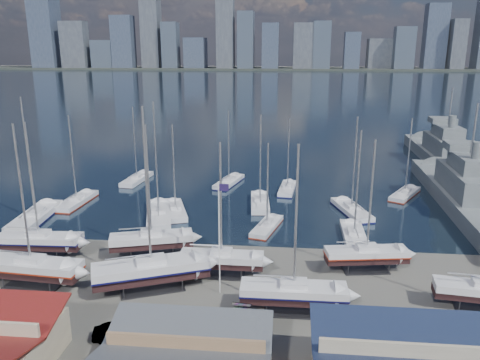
# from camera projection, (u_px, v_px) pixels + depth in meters

# --- Properties ---
(ground) EXTENTS (1400.00, 1400.00, 0.00)m
(ground) POSITION_uv_depth(u_px,v_px,m) (217.00, 282.00, 50.33)
(ground) COLOR #605E59
(ground) RESTS_ON ground
(water) EXTENTS (1400.00, 600.00, 0.40)m
(water) POSITION_uv_depth(u_px,v_px,m) (278.00, 84.00, 347.58)
(water) COLOR #19293B
(water) RESTS_ON ground
(far_shore) EXTENTS (1400.00, 80.00, 2.20)m
(far_shore) POSITION_uv_depth(u_px,v_px,m) (282.00, 69.00, 596.52)
(far_shore) COLOR #2D332D
(far_shore) RESTS_ON ground
(skyline) EXTENTS (639.14, 43.80, 107.69)m
(skyline) POSITION_uv_depth(u_px,v_px,m) (276.00, 38.00, 581.10)
(skyline) COLOR #475166
(skyline) RESTS_ON far_shore
(shed_grey) EXTENTS (12.60, 8.40, 4.17)m
(shed_grey) POSITION_uv_depth(u_px,v_px,m) (186.00, 359.00, 34.42)
(shed_grey) COLOR #8C6B4C
(shed_grey) RESTS_ON ground
(sailboat_cradle_0) EXTENTS (10.25, 3.20, 16.39)m
(sailboat_cradle_0) POSITION_uv_depth(u_px,v_px,m) (39.00, 241.00, 56.06)
(sailboat_cradle_0) COLOR #2D2D33
(sailboat_cradle_0) RESTS_ON ground
(sailboat_cradle_1) EXTENTS (10.99, 3.90, 17.32)m
(sailboat_cradle_1) POSITION_uv_depth(u_px,v_px,m) (31.00, 267.00, 49.04)
(sailboat_cradle_1) COLOR #2D2D33
(sailboat_cradle_1) RESTS_ON ground
(sailboat_cradle_2) EXTENTS (10.22, 5.40, 16.06)m
(sailboat_cradle_2) POSITION_uv_depth(u_px,v_px,m) (152.00, 240.00, 56.37)
(sailboat_cradle_2) COLOR #2D2D33
(sailboat_cradle_2) RESTS_ON ground
(sailboat_cradle_3) EXTENTS (12.32, 7.72, 19.08)m
(sailboat_cradle_3) POSITION_uv_depth(u_px,v_px,m) (151.00, 270.00, 48.31)
(sailboat_cradle_3) COLOR #2D2D33
(sailboat_cradle_3) RESTS_ON ground
(sailboat_cradle_4) EXTENTS (9.19, 2.63, 15.06)m
(sailboat_cradle_4) POSITION_uv_depth(u_px,v_px,m) (221.00, 259.00, 51.32)
(sailboat_cradle_4) COLOR #2D2D33
(sailboat_cradle_4) RESTS_ON ground
(sailboat_cradle_5) EXTENTS (10.16, 2.93, 16.35)m
(sailboat_cradle_5) POSITION_uv_depth(u_px,v_px,m) (294.00, 292.00, 44.09)
(sailboat_cradle_5) COLOR #2D2D33
(sailboat_cradle_5) RESTS_ON ground
(sailboat_cradle_6) EXTENTS (9.58, 4.04, 15.09)m
(sailboat_cradle_6) POSITION_uv_depth(u_px,v_px,m) (367.00, 254.00, 52.46)
(sailboat_cradle_6) COLOR #2D2D33
(sailboat_cradle_6) RESTS_ON ground
(sailboat_moored_0) EXTENTS (4.59, 12.87, 18.86)m
(sailboat_moored_0) POSITION_uv_depth(u_px,v_px,m) (36.00, 218.00, 68.67)
(sailboat_moored_0) COLOR black
(sailboat_moored_0) RESTS_ON water
(sailboat_moored_1) EXTENTS (3.44, 10.27, 15.13)m
(sailboat_moored_1) POSITION_uv_depth(u_px,v_px,m) (77.00, 202.00, 75.90)
(sailboat_moored_1) COLOR black
(sailboat_moored_1) RESTS_ON water
(sailboat_moored_2) EXTENTS (3.84, 10.04, 14.78)m
(sailboat_moored_2) POSITION_uv_depth(u_px,v_px,m) (137.00, 180.00, 88.86)
(sailboat_moored_2) COLOR black
(sailboat_moored_2) RESTS_ON water
(sailboat_moored_3) EXTENTS (6.43, 12.56, 18.08)m
(sailboat_moored_3) POSITION_uv_depth(u_px,v_px,m) (159.00, 216.00, 69.56)
(sailboat_moored_3) COLOR black
(sailboat_moored_3) RESTS_ON water
(sailboat_moored_4) EXTENTS (5.64, 9.86, 14.36)m
(sailboat_moored_4) POSITION_uv_depth(u_px,v_px,m) (176.00, 211.00, 71.56)
(sailboat_moored_4) COLOR black
(sailboat_moored_4) RESTS_ON water
(sailboat_moored_5) EXTENTS (5.08, 10.06, 14.48)m
(sailboat_moored_5) POSITION_uv_depth(u_px,v_px,m) (229.00, 183.00, 87.05)
(sailboat_moored_5) COLOR black
(sailboat_moored_5) RESTS_ON water
(sailboat_moored_6) EXTENTS (4.54, 8.89, 12.80)m
(sailboat_moored_6) POSITION_uv_depth(u_px,v_px,m) (267.00, 227.00, 65.19)
(sailboat_moored_6) COLOR black
(sailboat_moored_6) RESTS_ON water
(sailboat_moored_7) EXTENTS (3.61, 10.32, 15.30)m
(sailboat_moored_7) POSITION_uv_depth(u_px,v_px,m) (260.00, 204.00, 75.16)
(sailboat_moored_7) COLOR black
(sailboat_moored_7) RESTS_ON water
(sailboat_moored_8) EXTENTS (3.48, 9.28, 13.55)m
(sailboat_moored_8) POSITION_uv_depth(u_px,v_px,m) (287.00, 189.00, 82.88)
(sailboat_moored_8) COLOR black
(sailboat_moored_8) RESTS_ON water
(sailboat_moored_9) EXTENTS (2.94, 10.10, 15.21)m
(sailboat_moored_9) POSITION_uv_depth(u_px,v_px,m) (354.00, 237.00, 61.75)
(sailboat_moored_9) COLOR black
(sailboat_moored_9) RESTS_ON water
(sailboat_moored_10) EXTENTS (5.70, 10.77, 15.50)m
(sailboat_moored_10) POSITION_uv_depth(u_px,v_px,m) (351.00, 211.00, 71.75)
(sailboat_moored_10) COLOR black
(sailboat_moored_10) RESTS_ON water
(sailboat_moored_11) EXTENTS (7.03, 9.39, 14.00)m
(sailboat_moored_11) POSITION_uv_depth(u_px,v_px,m) (405.00, 195.00, 79.74)
(sailboat_moored_11) COLOR black
(sailboat_moored_11) RESTS_ON water
(naval_ship_east) EXTENTS (9.43, 45.93, 18.11)m
(naval_ship_east) POSITION_uv_depth(u_px,v_px,m) (465.00, 197.00, 73.93)
(naval_ship_east) COLOR slate
(naval_ship_east) RESTS_ON water
(naval_ship_west) EXTENTS (9.03, 47.25, 18.23)m
(naval_ship_west) POSITION_uv_depth(u_px,v_px,m) (445.00, 157.00, 101.44)
(naval_ship_west) COLOR slate
(naval_ship_west) RESTS_ON water
(car_a) EXTENTS (3.32, 4.55, 1.44)m
(car_a) POSITION_uv_depth(u_px,v_px,m) (127.00, 338.00, 39.33)
(car_a) COLOR gray
(car_a) RESTS_ON ground
(car_b) EXTENTS (4.33, 2.32, 1.36)m
(car_b) POSITION_uv_depth(u_px,v_px,m) (117.00, 332.00, 40.26)
(car_b) COLOR gray
(car_b) RESTS_ON ground
(car_c) EXTENTS (3.12, 4.95, 1.27)m
(car_c) POSITION_uv_depth(u_px,v_px,m) (169.00, 320.00, 42.09)
(car_c) COLOR gray
(car_c) RESTS_ON ground
(car_d) EXTENTS (2.75, 5.49, 1.53)m
(car_d) POSITION_uv_depth(u_px,v_px,m) (236.00, 325.00, 41.14)
(car_d) COLOR gray
(car_d) RESTS_ON ground
(flagpole) EXTENTS (1.06, 0.12, 11.95)m
(flagpole) POSITION_uv_depth(u_px,v_px,m) (220.00, 231.00, 46.31)
(flagpole) COLOR white
(flagpole) RESTS_ON ground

